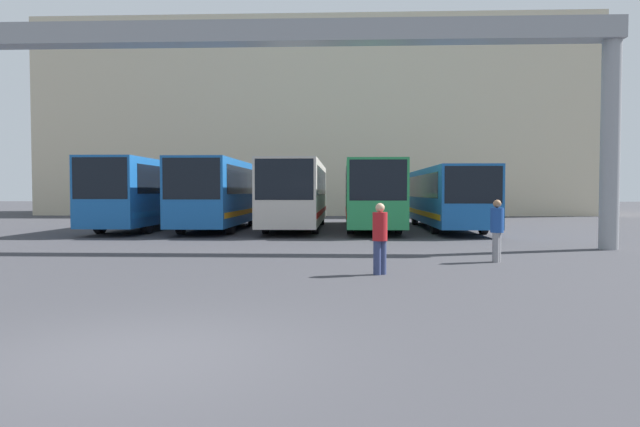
% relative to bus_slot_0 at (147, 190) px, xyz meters
% --- Properties ---
extents(ground_plane, '(200.00, 200.00, 0.00)m').
position_rel_bus_slot_0_xyz_m(ground_plane, '(7.40, -21.64, -1.92)').
color(ground_plane, '#38383D').
extents(building_backdrop, '(43.77, 12.00, 15.33)m').
position_rel_bus_slot_0_xyz_m(building_backdrop, '(7.40, 21.50, 5.75)').
color(building_backdrop, beige).
rests_on(building_backdrop, ground).
extents(overhead_gantry, '(22.42, 0.80, 7.39)m').
position_rel_bus_slot_0_xyz_m(overhead_gantry, '(7.40, -9.14, 4.10)').
color(overhead_gantry, gray).
rests_on(overhead_gantry, ground).
extents(bus_slot_0, '(2.47, 10.96, 3.34)m').
position_rel_bus_slot_0_xyz_m(bus_slot_0, '(0.00, 0.00, 0.00)').
color(bus_slot_0, '#1959A5').
rests_on(bus_slot_0, ground).
extents(bus_slot_1, '(2.55, 10.39, 3.31)m').
position_rel_bus_slot_0_xyz_m(bus_slot_1, '(3.70, -0.28, -0.01)').
color(bus_slot_1, '#1959A5').
rests_on(bus_slot_1, ground).
extents(bus_slot_2, '(2.56, 12.33, 3.27)m').
position_rel_bus_slot_0_xyz_m(bus_slot_2, '(7.40, 0.69, -0.04)').
color(bus_slot_2, beige).
rests_on(bus_slot_2, ground).
extents(bus_slot_3, '(2.48, 12.42, 3.22)m').
position_rel_bus_slot_0_xyz_m(bus_slot_3, '(11.10, 0.73, -0.06)').
color(bus_slot_3, '#268C4C').
rests_on(bus_slot_3, ground).
extents(bus_slot_4, '(2.47, 12.42, 2.96)m').
position_rel_bus_slot_0_xyz_m(bus_slot_4, '(14.81, 0.73, -0.20)').
color(bus_slot_4, '#1959A5').
rests_on(bus_slot_4, ground).
extents(pedestrian_near_right, '(0.34, 0.34, 1.65)m').
position_rel_bus_slot_0_xyz_m(pedestrian_near_right, '(13.81, -12.66, -1.04)').
color(pedestrian_near_right, gray).
rests_on(pedestrian_near_right, ground).
extents(pedestrian_far_center, '(0.33, 0.33, 1.61)m').
position_rel_bus_slot_0_xyz_m(pedestrian_far_center, '(10.57, -15.06, -1.06)').
color(pedestrian_far_center, navy).
rests_on(pedestrian_far_center, ground).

